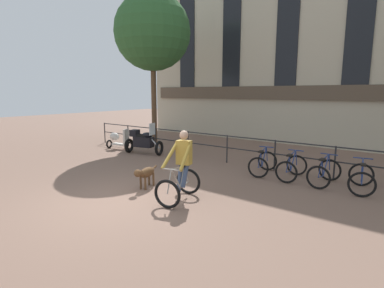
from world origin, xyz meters
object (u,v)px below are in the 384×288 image
(dog, at_px, (145,173))
(parked_scooter, at_px, (118,139))
(parked_bicycle_mid_left, at_px, (292,168))
(parked_bicycle_mid_right, at_px, (324,173))
(parked_bicycle_far_end, at_px, (362,178))
(cyclist_with_bike, at_px, (181,169))
(parked_motorcycle, at_px, (143,141))
(parked_bicycle_near_lamp, at_px, (263,163))

(dog, relative_size, parked_scooter, 0.78)
(parked_bicycle_mid_left, bearing_deg, parked_bicycle_mid_right, 177.18)
(parked_bicycle_far_end, bearing_deg, parked_bicycle_mid_left, -9.38)
(cyclist_with_bike, xyz_separation_m, parked_bicycle_mid_right, (2.49, 3.40, -0.41))
(dog, relative_size, parked_bicycle_far_end, 0.86)
(parked_motorcycle, bearing_deg, cyclist_with_bike, -138.09)
(dog, distance_m, parked_bicycle_mid_right, 5.08)
(dog, height_order, parked_motorcycle, parked_motorcycle)
(cyclist_with_bike, relative_size, parked_motorcycle, 0.97)
(cyclist_with_bike, height_order, parked_scooter, cyclist_with_bike)
(parked_bicycle_near_lamp, bearing_deg, parked_motorcycle, -7.10)
(parked_bicycle_mid_right, height_order, parked_scooter, parked_scooter)
(parked_bicycle_mid_left, xyz_separation_m, parked_bicycle_mid_right, (0.94, -0.00, 0.00))
(parked_motorcycle, relative_size, parked_scooter, 1.31)
(parked_bicycle_near_lamp, height_order, parked_bicycle_mid_right, same)
(cyclist_with_bike, xyz_separation_m, parked_scooter, (-6.59, 3.31, -0.30))
(parked_bicycle_near_lamp, relative_size, parked_bicycle_mid_left, 1.05)
(cyclist_with_bike, relative_size, dog, 1.63)
(parked_motorcycle, bearing_deg, parked_bicycle_near_lamp, -102.64)
(cyclist_with_bike, distance_m, parked_bicycle_far_end, 4.85)
(parked_bicycle_near_lamp, relative_size, parked_scooter, 0.90)
(parked_scooter, bearing_deg, parked_bicycle_far_end, -101.46)
(dog, bearing_deg, parked_scooter, 137.03)
(dog, height_order, parked_bicycle_near_lamp, parked_bicycle_near_lamp)
(cyclist_with_bike, relative_size, parked_bicycle_far_end, 1.41)
(parked_motorcycle, xyz_separation_m, parked_bicycle_near_lamp, (5.45, 0.14, -0.20))
(parked_motorcycle, bearing_deg, parked_scooter, 74.16)
(dog, distance_m, parked_bicycle_far_end, 5.82)
(parked_bicycle_mid_left, height_order, parked_bicycle_mid_right, same)
(cyclist_with_bike, bearing_deg, parked_bicycle_far_end, 31.94)
(dog, xyz_separation_m, parked_bicycle_mid_left, (2.87, 3.36, -0.07))
(parked_bicycle_far_end, bearing_deg, cyclist_with_bike, 35.36)
(cyclist_with_bike, bearing_deg, parked_bicycle_mid_right, 41.00)
(parked_bicycle_far_end, distance_m, parked_scooter, 10.02)
(parked_bicycle_mid_left, height_order, parked_bicycle_far_end, same)
(cyclist_with_bike, bearing_deg, dog, 165.44)
(parked_bicycle_mid_right, xyz_separation_m, parked_bicycle_far_end, (0.94, 0.00, 0.00))
(parked_motorcycle, distance_m, parked_scooter, 1.76)
(cyclist_with_bike, distance_m, parked_bicycle_mid_left, 3.76)
(parked_motorcycle, distance_m, parked_bicycle_mid_left, 6.39)
(parked_scooter, bearing_deg, dog, -133.76)
(dog, bearing_deg, cyclist_with_bike, -12.95)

